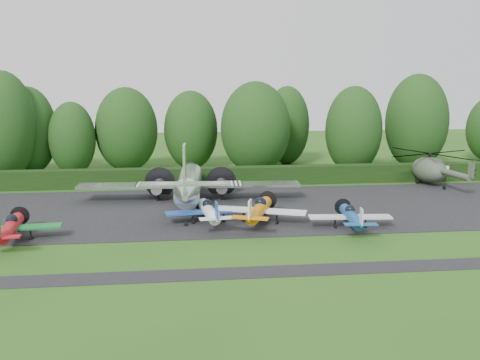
{
  "coord_description": "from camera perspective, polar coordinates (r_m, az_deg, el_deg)",
  "views": [
    {
      "loc": [
        -3.83,
        -36.4,
        11.6
      ],
      "look_at": [
        1.5,
        10.79,
        2.5
      ],
      "focal_mm": 40.0,
      "sensor_mm": 36.0,
      "label": 1
    }
  ],
  "objects": [
    {
      "name": "tree_2",
      "position": [
        67.51,
        -17.46,
        4.23
      ],
      "size": [
        5.55,
        5.55,
        8.84
      ],
      "color": "black",
      "rests_on": "ground"
    },
    {
      "name": "tree_5",
      "position": [
        65.14,
        1.66,
        5.56
      ],
      "size": [
        8.49,
        8.49,
        11.23
      ],
      "color": "black",
      "rests_on": "ground"
    },
    {
      "name": "tree_1",
      "position": [
        68.34,
        -12.02,
        5.27
      ],
      "size": [
        7.71,
        7.71,
        10.51
      ],
      "color": "black",
      "rests_on": "ground"
    },
    {
      "name": "apron",
      "position": [
        47.98,
        -1.68,
        -3.14
      ],
      "size": [
        70.0,
        18.0,
        0.01
      ],
      "primitive_type": "cube",
      "color": "black",
      "rests_on": "ground"
    },
    {
      "name": "transport_plane",
      "position": [
        49.93,
        -5.44,
        -0.42
      ],
      "size": [
        21.11,
        16.19,
        6.76
      ],
      "rotation": [
        0.0,
        0.0,
        0.06
      ],
      "color": "silver",
      "rests_on": "ground"
    },
    {
      "name": "taxiway_verge",
      "position": [
        32.76,
        0.7,
        -9.88
      ],
      "size": [
        70.0,
        2.0,
        0.0
      ],
      "primitive_type": "cube",
      "color": "black",
      "rests_on": "ground"
    },
    {
      "name": "sign_board",
      "position": [
        64.25,
        19.95,
        0.93
      ],
      "size": [
        3.31,
        0.12,
        1.86
      ],
      "rotation": [
        0.0,
        0.0,
        0.24
      ],
      "color": "#3F3326",
      "rests_on": "ground"
    },
    {
      "name": "tree_0",
      "position": [
        67.52,
        -23.84,
        5.37
      ],
      "size": [
        7.18,
        7.18,
        12.49
      ],
      "color": "black",
      "rests_on": "ground"
    },
    {
      "name": "hedgerow",
      "position": [
        58.69,
        -2.58,
        -0.56
      ],
      "size": [
        90.0,
        1.6,
        2.0
      ],
      "primitive_type": "cube",
      "color": "black",
      "rests_on": "ground"
    },
    {
      "name": "light_plane_white",
      "position": [
        43.04,
        -3.36,
        -3.3
      ],
      "size": [
        6.85,
        7.2,
        2.63
      ],
      "rotation": [
        0.0,
        0.0,
        -0.12
      ],
      "color": "white",
      "rests_on": "ground"
    },
    {
      "name": "light_plane_blue",
      "position": [
        42.42,
        11.78,
        -3.81
      ],
      "size": [
        6.46,
        6.79,
        2.48
      ],
      "rotation": [
        0.0,
        0.0,
        0.1
      ],
      "color": "navy",
      "rests_on": "ground"
    },
    {
      "name": "tree_4",
      "position": [
        68.91,
        -5.26,
        5.31
      ],
      "size": [
        6.86,
        6.86,
        10.04
      ],
      "color": "black",
      "rests_on": "ground"
    },
    {
      "name": "tree_6",
      "position": [
        72.65,
        5.03,
        5.8
      ],
      "size": [
        6.01,
        6.01,
        10.56
      ],
      "color": "black",
      "rests_on": "ground"
    },
    {
      "name": "ground",
      "position": [
        38.4,
        -0.42,
        -6.74
      ],
      "size": [
        160.0,
        160.0,
        0.0
      ],
      "primitive_type": "plane",
      "color": "#224E16",
      "rests_on": "ground"
    },
    {
      "name": "light_plane_red",
      "position": [
        41.66,
        -23.28,
        -4.66
      ],
      "size": [
        6.84,
        7.19,
        2.63
      ],
      "rotation": [
        0.0,
        0.0,
        -0.09
      ],
      "color": "red",
      "rests_on": "ground"
    },
    {
      "name": "tree_10",
      "position": [
        72.28,
        18.31,
        5.91
      ],
      "size": [
        7.9,
        7.9,
        12.14
      ],
      "color": "black",
      "rests_on": "ground"
    },
    {
      "name": "light_plane_orange",
      "position": [
        42.94,
        2.06,
        -3.19
      ],
      "size": [
        7.42,
        7.8,
        2.85
      ],
      "rotation": [
        0.0,
        0.0,
        0.34
      ],
      "color": "orange",
      "rests_on": "ground"
    },
    {
      "name": "helicopter",
      "position": [
        62.22,
        19.55,
        1.26
      ],
      "size": [
        11.07,
        12.96,
        3.56
      ],
      "rotation": [
        0.0,
        0.0,
        -0.13
      ],
      "color": "#374132",
      "rests_on": "ground"
    },
    {
      "name": "tree_11",
      "position": [
        69.82,
        -21.58,
        4.92
      ],
      "size": [
        6.52,
        6.52,
        10.64
      ],
      "color": "black",
      "rests_on": "ground"
    },
    {
      "name": "tree_8",
      "position": [
        66.98,
        12.03,
        5.23
      ],
      "size": [
        6.9,
        6.9,
        10.67
      ],
      "color": "black",
      "rests_on": "ground"
    }
  ]
}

